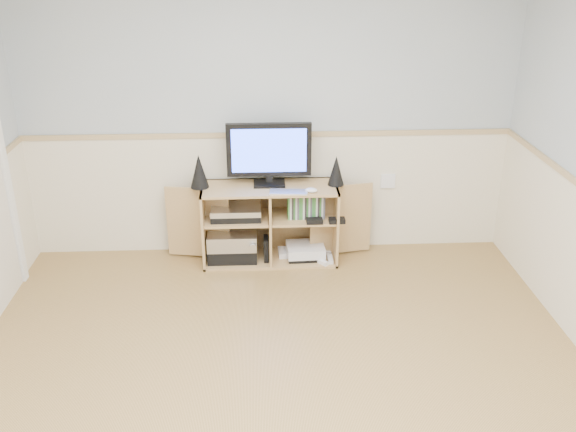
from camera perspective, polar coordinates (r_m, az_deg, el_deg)
The scene contains 11 objects.
room at distance 3.20m, azimuth -1.83°, elevation 0.02°, with size 4.04×4.54×2.54m.
media_cabinet at distance 5.33m, azimuth -1.63°, elevation -0.39°, with size 1.71×0.41×0.65m.
monitor at distance 5.12m, azimuth -1.71°, elevation 5.72°, with size 0.67×0.18×0.51m.
speaker_left at distance 5.15m, azimuth -7.91°, elevation 3.97°, with size 0.15×0.15×0.27m, color black.
speaker_right at distance 5.18m, azimuth 4.30°, elevation 4.06°, with size 0.13×0.13×0.24m, color black.
keyboard at distance 5.04m, azimuth 0.06°, elevation 2.14°, with size 0.30×0.12×0.01m, color white.
mouse at distance 5.04m, azimuth 2.08°, elevation 2.31°, with size 0.10×0.06×0.04m, color white.
av_components at distance 5.33m, azimuth -4.79°, elevation -1.80°, with size 0.50×0.30×0.47m.
game_consoles at distance 5.40m, azimuth 1.43°, elevation -3.14°, with size 0.45×0.30×0.11m.
game_cases at distance 5.22m, azimuth 1.61°, elevation 0.90°, with size 0.30×0.14×0.19m, color #3F8C3F.
wall_outlet at distance 5.49m, azimuth 8.86°, elevation 3.09°, with size 0.12×0.03×0.12m, color white.
Camera 1 is at (-0.11, -2.81, 2.49)m, focal length 40.00 mm.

